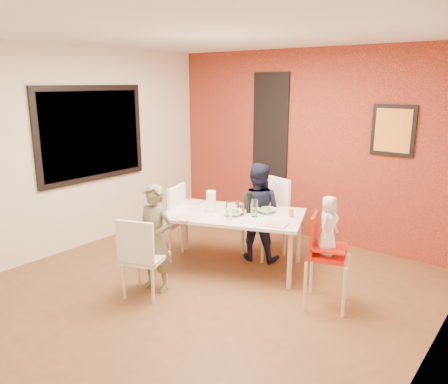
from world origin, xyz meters
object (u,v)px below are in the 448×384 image
Objects in this scene: chair_near at (141,254)px; toddler at (328,225)px; paper_towel_roll at (211,202)px; chair_far at (269,212)px; child_near at (155,238)px; chair_left at (169,217)px; child_far at (257,212)px; wine_bottle at (249,203)px; dining_table at (232,218)px; high_chair at (324,252)px.

toddler is (1.60, 1.05, 0.37)m from chair_near.
toddler is at bearing -2.01° from paper_towel_roll.
child_near reaches higher than chair_far.
chair_left is 3.68× the size of paper_towel_roll.
chair_far is 0.81× the size of child_far.
child_near reaches higher than wine_bottle.
child_near is (-0.42, -1.65, 0.02)m from chair_far.
child_near is at bearing -107.20° from dining_table.
chair_far reaches higher than high_chair.
chair_left is at bearing -169.57° from paper_towel_roll.
toddler is at bearing -7.50° from dining_table.
high_chair is 0.76× the size of child_far.
child_near is at bearing 57.38° from child_far.
child_near is at bearing -94.67° from paper_towel_roll.
child_near reaches higher than paper_towel_roll.
child_far is at bearing 101.69° from wine_bottle.
toddler is at bearing 137.51° from child_far.
toddler is (1.62, 0.82, 0.27)m from child_near.
dining_table is at bearing 64.17° from high_chair.
dining_table is 1.04m from child_near.
chair_near is at bearing -92.22° from paper_towel_roll.
chair_far is 0.26m from child_far.
chair_left is at bearing -122.38° from chair_far.
dining_table is 1.98× the size of high_chair.
chair_far is 0.87× the size of child_near.
toddler is (0.02, 0.01, 0.29)m from high_chair.
wine_bottle is at bearing -71.65° from chair_far.
child_near is 4.72× the size of wine_bottle.
paper_towel_roll reaches higher than chair_near.
wine_bottle is at bearing 34.10° from paper_towel_roll.
child_near reaches higher than dining_table.
chair_near is at bearing -86.95° from chair_far.
chair_far reaches higher than wine_bottle.
child_near is 1.46m from child_far.
chair_far is 4.09× the size of wine_bottle.
chair_left is at bearing -164.74° from dining_table.
child_far reaches higher than chair_left.
chair_left is 1.10m from wine_bottle.
high_chair reaches higher than chair_near.
child_far is at bearing 64.82° from toddler.
chair_far reaches higher than paper_towel_roll.
child_far is at bearing -80.67° from chair_far.
chair_left is 0.69m from paper_towel_roll.
child_far reaches higher than high_chair.
toddler is 2.27× the size of paper_towel_roll.
paper_towel_roll reaches higher than wine_bottle.
chair_near reaches higher than dining_table.
toddler is at bearing 15.15° from child_near.
paper_towel_roll is (0.62, 0.11, 0.29)m from chair_left.
dining_table is at bearing -123.81° from chair_near.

